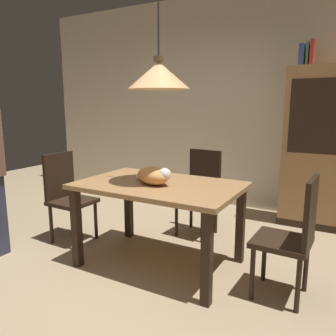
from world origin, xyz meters
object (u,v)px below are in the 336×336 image
object	(u,v)px
cat_sleeping	(154,176)
chair_left_side	(67,193)
book_blue_wide	(303,56)
book_green_slim	(308,54)
dining_table	(159,194)
chair_right_side	(293,233)
hutch_bookcase	(335,152)
book_red_tall	(313,53)
pendant_lamp	(159,75)
chair_far_back	(200,188)

from	to	relation	value
cat_sleeping	chair_left_side	bearing A→B (deg)	177.16
book_blue_wide	book_green_slim	xyz separation A→B (m)	(0.06, 0.00, 0.01)
dining_table	cat_sleeping	distance (m)	0.19
chair_left_side	chair_right_side	xyz separation A→B (m)	(2.26, -0.00, 0.00)
cat_sleeping	book_green_slim	xyz separation A→B (m)	(0.92, 1.84, 1.15)
book_blue_wide	chair_left_side	bearing A→B (deg)	-137.93
dining_table	chair_right_side	xyz separation A→B (m)	(1.13, -0.00, -0.14)
chair_right_side	hutch_bookcase	xyz separation A→B (m)	(0.14, 1.78, 0.38)
chair_right_side	book_blue_wide	xyz separation A→B (m)	(-0.28, 1.79, 1.46)
book_red_tall	cat_sleeping	bearing A→B (deg)	-117.90
pendant_lamp	chair_left_side	bearing A→B (deg)	179.92
book_green_slim	chair_left_side	bearing A→B (deg)	-138.74
pendant_lamp	book_green_slim	world-z (taller)	pendant_lamp
cat_sleeping	book_blue_wide	world-z (taller)	book_blue_wide
hutch_bookcase	chair_left_side	bearing A→B (deg)	-143.39
cat_sleeping	book_red_tall	xyz separation A→B (m)	(0.97, 1.84, 1.16)
pendant_lamp	book_green_slim	distance (m)	2.02
book_red_tall	chair_right_side	bearing A→B (deg)	-84.36
cat_sleeping	hutch_bookcase	xyz separation A→B (m)	(1.29, 1.84, 0.06)
dining_table	book_green_slim	xyz separation A→B (m)	(0.90, 1.78, 1.33)
chair_right_side	pendant_lamp	size ratio (longest dim) A/B	0.72
book_green_slim	book_red_tall	world-z (taller)	book_red_tall
cat_sleeping	book_red_tall	bearing A→B (deg)	62.10
pendant_lamp	book_green_slim	bearing A→B (deg)	63.15
chair_left_side	chair_right_side	distance (m)	2.26
chair_far_back	book_green_slim	distance (m)	1.94
dining_table	chair_left_side	xyz separation A→B (m)	(-1.13, 0.00, -0.14)
cat_sleeping	chair_right_side	bearing A→B (deg)	2.54
chair_left_side	book_red_tall	world-z (taller)	book_red_tall
chair_right_side	cat_sleeping	distance (m)	1.19
dining_table	chair_left_side	size ratio (longest dim) A/B	1.51
book_green_slim	dining_table	bearing A→B (deg)	-116.85
dining_table	book_red_tall	world-z (taller)	book_red_tall
chair_left_side	book_red_tall	distance (m)	3.11
book_blue_wide	book_green_slim	distance (m)	0.06
chair_right_side	pendant_lamp	bearing A→B (deg)	179.88
chair_far_back	cat_sleeping	bearing A→B (deg)	-91.67
chair_far_back	hutch_bookcase	size ratio (longest dim) A/B	0.50
dining_table	chair_left_side	bearing A→B (deg)	179.92
chair_right_side	pendant_lamp	distance (m)	1.61
cat_sleeping	pendant_lamp	xyz separation A→B (m)	(0.02, 0.05, 0.84)
dining_table	book_red_tall	size ratio (longest dim) A/B	5.00
dining_table	cat_sleeping	world-z (taller)	cat_sleeping
pendant_lamp	book_green_slim	xyz separation A→B (m)	(0.90, 1.78, 0.32)
dining_table	pendant_lamp	bearing A→B (deg)	90.00
chair_far_back	book_red_tall	world-z (taller)	book_red_tall
chair_left_side	book_green_slim	xyz separation A→B (m)	(2.03, 1.78, 1.47)
pendant_lamp	book_blue_wide	bearing A→B (deg)	64.62
chair_left_side	hutch_bookcase	bearing A→B (deg)	36.61
chair_left_side	chair_far_back	world-z (taller)	same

